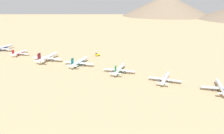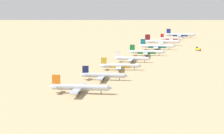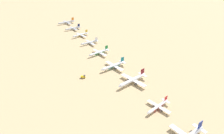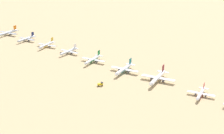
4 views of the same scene
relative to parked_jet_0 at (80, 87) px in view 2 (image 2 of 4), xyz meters
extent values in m
plane|color=tan|center=(23.34, 179.66, -3.93)|extent=(2155.15, 2155.15, 0.00)
cylinder|color=#B2B7C1|center=(0.44, 0.02, 0.10)|extent=(34.71, 5.41, 3.65)
cone|color=#B2B7C1|center=(19.24, 0.98, 0.10)|extent=(3.25, 3.73, 3.58)
cone|color=#B2B7C1|center=(-18.16, -0.93, 0.10)|extent=(2.85, 3.42, 3.28)
cube|color=orange|center=(-14.71, -0.75, 4.38)|extent=(5.29, 0.61, 6.72)
cube|color=#A4A8B2|center=(-15.28, -0.78, 0.47)|extent=(3.66, 11.66, 0.35)
cube|color=#A4A8B2|center=(-1.00, -0.05, -0.53)|extent=(6.46, 32.85, 0.43)
cylinder|color=#4C4C54|center=(-0.52, 5.74, -1.85)|extent=(4.14, 2.41, 2.21)
cylinder|color=#4C4C54|center=(0.07, -5.76, -1.85)|extent=(4.14, 2.41, 2.21)
cylinder|color=black|center=(13.56, 0.69, -2.09)|extent=(0.42, 0.42, 3.67)
cylinder|color=black|center=(-2.08, 2.39, -2.09)|extent=(0.42, 0.42, 3.67)
cylinder|color=black|center=(-1.83, -2.59, -2.09)|extent=(0.42, 0.42, 3.67)
cylinder|color=#B2B7C1|center=(6.46, 45.96, -0.42)|extent=(30.18, 4.57, 3.17)
cone|color=#B2B7C1|center=(22.81, 46.72, -0.42)|extent=(2.81, 3.23, 3.11)
cone|color=#B2B7C1|center=(-9.72, 45.21, -0.42)|extent=(2.47, 2.96, 2.86)
cube|color=#141E51|center=(-6.72, 45.35, 3.30)|extent=(4.60, 0.51, 5.85)
cube|color=#A4A8B2|center=(-7.22, 45.32, -0.10)|extent=(3.13, 10.13, 0.30)
cube|color=#A4A8B2|center=(5.21, 45.90, -0.98)|extent=(5.49, 28.55, 0.38)
cylinder|color=#4C4C54|center=(5.64, 50.94, -2.12)|extent=(3.59, 2.08, 1.92)
cylinder|color=#4C4C54|center=(6.11, 40.93, -2.12)|extent=(3.59, 2.08, 1.92)
cylinder|color=black|center=(17.87, 46.49, -2.33)|extent=(0.37, 0.37, 3.19)
cylinder|color=black|center=(4.27, 48.03, -2.33)|extent=(0.37, 0.37, 3.19)
cylinder|color=black|center=(4.48, 43.69, -2.33)|extent=(0.37, 0.37, 3.19)
cylinder|color=silver|center=(11.59, 90.03, -0.42)|extent=(30.23, 7.44, 3.18)
cone|color=silver|center=(27.80, 92.37, -0.42)|extent=(3.09, 3.46, 3.11)
cone|color=silver|center=(-4.46, 87.71, -0.42)|extent=(2.72, 3.16, 2.86)
cube|color=gold|center=(-1.48, 88.14, 3.30)|extent=(4.59, 0.95, 5.85)
cube|color=#B6BBC5|center=(-1.97, 88.07, -0.10)|extent=(4.08, 10.31, 0.30)
cube|color=#B6BBC5|center=(10.35, 89.85, -0.97)|extent=(8.19, 28.72, 0.38)
cylinder|color=#4C4C54|center=(10.30, 94.91, -2.12)|extent=(3.75, 2.40, 1.92)
cylinder|color=#4C4C54|center=(11.73, 84.98, -2.12)|extent=(3.75, 2.40, 1.92)
cylinder|color=black|center=(22.91, 91.66, -2.33)|extent=(0.37, 0.37, 3.19)
cylinder|color=black|center=(9.21, 91.88, -2.33)|extent=(0.37, 0.37, 3.19)
cylinder|color=black|center=(9.83, 87.58, -2.33)|extent=(0.37, 0.37, 3.19)
cylinder|color=gold|center=(11.59, 90.03, -0.66)|extent=(16.83, 5.51, 3.18)
cylinder|color=silver|center=(15.90, 132.40, -0.53)|extent=(29.13, 3.09, 3.07)
cone|color=silver|center=(31.76, 132.40, -0.53)|extent=(2.59, 3.01, 3.01)
cone|color=silver|center=(0.20, 132.39, -0.53)|extent=(2.27, 2.77, 2.77)
cube|color=white|center=(3.12, 132.39, 3.07)|extent=(4.45, 0.29, 5.66)
cube|color=#B6BBC5|center=(2.63, 132.39, -0.22)|extent=(2.59, 9.71, 0.29)
cube|color=#B6BBC5|center=(14.69, 132.40, -1.07)|extent=(4.06, 27.51, 0.36)
cylinder|color=#4C4C54|center=(15.33, 137.25, -2.18)|extent=(3.40, 1.86, 1.86)
cylinder|color=#4C4C54|center=(15.33, 127.54, -2.18)|extent=(3.40, 1.86, 1.86)
cylinder|color=black|center=(26.97, 132.40, -2.38)|extent=(0.36, 0.36, 3.09)
cylinder|color=black|center=(13.87, 134.50, -2.38)|extent=(0.36, 0.36, 3.09)
cylinder|color=black|center=(13.88, 130.29, -2.38)|extent=(0.36, 0.36, 3.09)
cylinder|color=silver|center=(24.38, 176.77, -0.18)|extent=(32.31, 6.88, 3.39)
cone|color=silver|center=(41.77, 178.68, -0.18)|extent=(3.20, 3.62, 3.32)
cone|color=silver|center=(7.16, 174.88, -0.18)|extent=(2.82, 3.31, 3.05)
cube|color=#197A38|center=(10.36, 175.23, 3.79)|extent=(4.91, 0.85, 6.25)
cube|color=silver|center=(9.83, 175.17, 0.16)|extent=(4.01, 10.96, 0.32)
cube|color=silver|center=(23.05, 176.62, -0.77)|extent=(7.75, 30.66, 0.40)
cylinder|color=#4C4C54|center=(23.17, 182.02, -2.00)|extent=(3.95, 2.45, 2.05)
cylinder|color=#4C4C54|center=(24.34, 171.38, -2.00)|extent=(3.95, 2.45, 2.05)
cylinder|color=black|center=(36.52, 178.10, -2.22)|extent=(0.39, 0.39, 3.41)
cylinder|color=black|center=(21.90, 178.83, -2.22)|extent=(0.39, 0.39, 3.41)
cylinder|color=black|center=(22.41, 174.22, -2.22)|extent=(0.39, 0.39, 3.41)
cylinder|color=#197A38|center=(24.38, 176.77, -0.43)|extent=(17.94, 5.31, 3.40)
cylinder|color=white|center=(30.96, 224.10, 0.09)|extent=(34.65, 6.51, 3.64)
cone|color=white|center=(49.67, 225.67, 0.09)|extent=(3.35, 3.81, 3.57)
cone|color=white|center=(12.45, 222.55, 0.09)|extent=(2.95, 3.49, 3.27)
cube|color=#14727F|center=(15.89, 222.84, 4.35)|extent=(5.28, 0.77, 6.70)
cube|color=silver|center=(15.32, 222.79, 0.46)|extent=(4.01, 11.71, 0.34)
cube|color=silver|center=(29.53, 223.98, -0.54)|extent=(7.49, 32.84, 0.43)
cylinder|color=#4C4C54|center=(29.82, 229.77, -1.86)|extent=(4.19, 2.53, 2.20)
cylinder|color=#4C4C54|center=(30.78, 218.32, -1.86)|extent=(4.19, 2.53, 2.20)
cylinder|color=black|center=(44.02, 225.20, -2.10)|extent=(0.42, 0.42, 3.66)
cylinder|color=black|center=(28.37, 226.38, -2.10)|extent=(0.42, 0.42, 3.66)
cylinder|color=black|center=(28.79, 221.42, -2.10)|extent=(0.42, 0.42, 3.66)
cylinder|color=#14727F|center=(30.96, 224.10, -0.18)|extent=(19.20, 5.22, 3.65)
cylinder|color=white|center=(33.31, 265.88, 0.47)|extent=(37.86, 8.75, 3.97)
cone|color=white|center=(53.65, 268.49, 0.47)|extent=(3.82, 4.29, 3.90)
cone|color=white|center=(13.19, 263.28, 0.47)|extent=(3.36, 3.92, 3.58)
cube|color=maroon|center=(16.92, 263.76, 5.12)|extent=(5.75, 1.10, 7.32)
cube|color=silver|center=(16.30, 263.68, 0.86)|extent=(4.92, 12.88, 0.38)
cube|color=silver|center=(31.76, 265.68, -0.23)|extent=(9.73, 35.94, 0.47)
cylinder|color=#4C4C54|center=(31.79, 272.01, -1.67)|extent=(4.66, 2.95, 2.41)
cylinder|color=#4C4C54|center=(33.39, 259.56, -1.67)|extent=(4.66, 2.95, 2.41)
cylinder|color=black|center=(47.51, 267.70, -1.93)|extent=(0.46, 0.46, 4.00)
cylinder|color=black|center=(30.37, 268.24, -1.93)|extent=(0.46, 0.46, 4.00)
cylinder|color=black|center=(31.07, 262.84, -1.93)|extent=(0.46, 0.46, 4.00)
cylinder|color=white|center=(42.41, 315.21, -0.76)|extent=(27.31, 6.59, 2.87)
cone|color=white|center=(57.06, 317.25, -0.76)|extent=(2.78, 3.12, 2.81)
cone|color=white|center=(27.91, 313.19, -0.76)|extent=(2.45, 2.85, 2.58)
cube|color=red|center=(30.60, 313.56, 2.60)|extent=(4.15, 0.84, 5.28)
cube|color=silver|center=(30.15, 313.50, -0.47)|extent=(3.64, 9.30, 0.27)
cube|color=silver|center=(41.29, 315.05, -1.26)|extent=(7.28, 25.94, 0.34)
cylinder|color=#4C4C54|center=(41.26, 319.62, -2.30)|extent=(3.38, 2.16, 1.74)
cylinder|color=#4C4C54|center=(42.52, 310.65, -2.30)|extent=(3.38, 2.16, 1.74)
cylinder|color=black|center=(52.64, 316.64, -2.49)|extent=(0.33, 0.33, 2.88)
cylinder|color=black|center=(40.27, 316.89, -2.49)|extent=(0.33, 0.33, 2.88)
cylinder|color=black|center=(40.82, 313.01, -2.49)|extent=(0.33, 0.33, 2.88)
cylinder|color=red|center=(42.41, 315.21, -0.97)|extent=(15.20, 4.91, 2.87)
cylinder|color=silver|center=(52.29, 356.14, 0.28)|extent=(36.23, 5.27, 3.81)
cone|color=silver|center=(71.93, 356.93, 0.28)|extent=(3.36, 3.86, 3.73)
cone|color=silver|center=(32.85, 355.35, 0.28)|extent=(2.94, 3.54, 3.43)
cube|color=navy|center=(36.45, 355.50, 4.75)|extent=(5.53, 0.57, 7.02)
cube|color=#B6BBC5|center=(35.85, 355.47, 0.67)|extent=(3.69, 12.15, 0.36)
cube|color=#B6BBC5|center=(50.78, 356.08, -0.38)|extent=(6.39, 34.27, 0.45)
cylinder|color=#4C4C54|center=(51.34, 362.12, -1.76)|extent=(4.30, 2.47, 2.31)
cylinder|color=#4C4C54|center=(51.83, 350.10, -1.76)|extent=(4.30, 2.47, 2.31)
cylinder|color=black|center=(65.99, 356.69, -2.01)|extent=(0.44, 0.44, 3.83)
cylinder|color=black|center=(49.68, 358.64, -2.01)|extent=(0.44, 0.44, 3.83)
cylinder|color=black|center=(49.89, 353.43, -2.01)|extent=(0.44, 0.44, 3.83)
cylinder|color=navy|center=(52.29, 356.14, 0.00)|extent=(20.00, 4.62, 3.82)
cube|color=yellow|center=(74.70, 223.95, -1.98)|extent=(5.51, 5.01, 1.70)
cube|color=#333338|center=(73.36, 225.00, -0.58)|extent=(2.69, 2.74, 1.10)
cylinder|color=black|center=(72.43, 224.26, -3.38)|extent=(1.08, 0.95, 1.10)
cylinder|color=black|center=(73.85, 226.08, -3.38)|extent=(1.08, 0.95, 1.10)
cylinder|color=black|center=(75.55, 221.83, -3.38)|extent=(1.08, 0.95, 1.10)
cylinder|color=black|center=(76.96, 223.64, -3.38)|extent=(1.08, 0.95, 1.10)
camera|label=1|loc=(-167.26, 105.77, 63.67)|focal=36.40mm
camera|label=2|loc=(68.16, -275.07, 59.69)|focal=74.63mm
camera|label=3|loc=(165.46, 420.73, 123.68)|focal=33.50mm
camera|label=4|loc=(331.38, 412.11, 136.05)|focal=56.22mm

